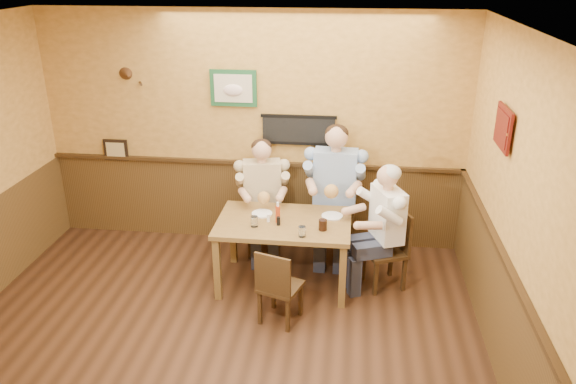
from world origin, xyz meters
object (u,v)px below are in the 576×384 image
hot_sauce_bottle (278,213)px  water_glass_mid (302,232)px  diner_blue_polo (335,198)px  cola_tumbler (323,225)px  chair_near_side (280,285)px  water_glass_left (254,222)px  chair_back_right (334,215)px  pepper_shaker (278,221)px  diner_white_elder (386,234)px  chair_back_left (263,218)px  chair_right_end (385,249)px  diner_tan_shirt (262,203)px  salt_shaker (268,218)px  dining_table (284,229)px

hot_sauce_bottle → water_glass_mid: bearing=-46.5°
diner_blue_polo → cola_tumbler: (-0.08, -0.90, 0.09)m
chair_near_side → water_glass_left: (-0.34, 0.51, 0.41)m
cola_tumbler → chair_near_side: bearing=-125.3°
chair_back_right → cola_tumbler: 0.95m
cola_tumbler → pepper_shaker: (-0.46, 0.05, -0.01)m
chair_back_right → cola_tumbler: bearing=-92.5°
diner_blue_polo → diner_white_elder: 0.88m
diner_blue_polo → diner_white_elder: (0.57, -0.66, -0.10)m
chair_back_left → diner_white_elder: diner_white_elder is taller
chair_right_end → cola_tumbler: (-0.65, -0.24, 0.37)m
chair_back_left → diner_blue_polo: diner_blue_polo is taller
hot_sauce_bottle → water_glass_left: bearing=-149.8°
diner_tan_shirt → chair_back_right: bearing=-7.8°
water_glass_mid → diner_blue_polo: bearing=75.4°
water_glass_left → hot_sauce_bottle: hot_sauce_bottle is taller
chair_back_right → salt_shaker: bearing=-127.6°
hot_sauce_bottle → chair_back_left: bearing=111.4°
diner_tan_shirt → pepper_shaker: diner_tan_shirt is taller
dining_table → pepper_shaker: bearing=-110.9°
chair_back_right → hot_sauce_bottle: 1.02m
chair_back_left → cola_tumbler: 1.19m
chair_back_right → pepper_shaker: 1.05m
dining_table → water_glass_left: (-0.28, -0.17, 0.15)m
chair_back_left → chair_right_end: bearing=-34.6°
diner_white_elder → cola_tumbler: diner_white_elder is taller
dining_table → diner_tan_shirt: bearing=116.5°
cola_tumbler → chair_right_end: bearing=20.2°
chair_back_right → diner_white_elder: 0.88m
chair_back_right → pepper_shaker: bearing=-120.0°
chair_near_side → diner_tan_shirt: bearing=-55.7°
chair_near_side → water_glass_mid: size_ratio=7.28×
chair_back_left → chair_back_right: 0.84m
water_glass_mid → chair_back_left: bearing=119.0°
diner_white_elder → water_glass_left: size_ratio=11.06×
pepper_shaker → chair_right_end: bearing=9.5°
diner_tan_shirt → cola_tumbler: bearing=-59.6°
diner_tan_shirt → salt_shaker: bearing=-87.3°
diner_tan_shirt → pepper_shaker: bearing=-80.9°
pepper_shaker → diner_tan_shirt: bearing=110.6°
chair_back_left → chair_near_side: (0.39, -1.36, -0.05)m
diner_white_elder → water_glass_mid: (-0.85, -0.41, 0.18)m
pepper_shaker → diner_blue_polo: bearing=57.2°
chair_near_side → pepper_shaker: 0.70m
salt_shaker → dining_table: bearing=14.2°
diner_white_elder → dining_table: bearing=-108.2°
chair_near_side → diner_tan_shirt: diner_tan_shirt is taller
diner_blue_polo → water_glass_left: bearing=-128.2°
chair_back_right → chair_near_side: size_ratio=1.27×
chair_back_left → pepper_shaker: (0.30, -0.79, 0.35)m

